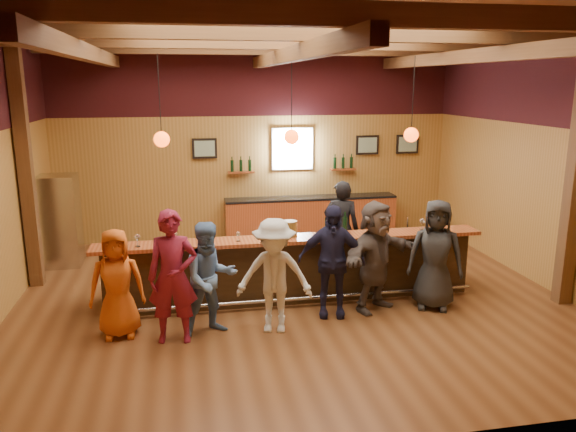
# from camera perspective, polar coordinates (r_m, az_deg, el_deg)

# --- Properties ---
(room) EXTENTS (9.04, 9.00, 4.52)m
(room) POSITION_cam_1_polar(r_m,az_deg,el_deg) (8.93, 0.30, 11.34)
(room) COLOR brown
(room) RESTS_ON ground
(bar_counter) EXTENTS (6.30, 1.07, 1.11)m
(bar_counter) POSITION_cam_1_polar(r_m,az_deg,el_deg) (9.51, 0.27, -5.06)
(bar_counter) COLOR black
(bar_counter) RESTS_ON ground
(back_bar_cabinet) EXTENTS (4.00, 0.52, 0.95)m
(back_bar_cabinet) POSITION_cam_1_polar(r_m,az_deg,el_deg) (13.12, 2.34, -0.07)
(back_bar_cabinet) COLOR #8D3919
(back_bar_cabinet) RESTS_ON ground
(window) EXTENTS (0.95, 0.09, 0.95)m
(window) POSITION_cam_1_polar(r_m,az_deg,el_deg) (12.98, 0.45, 6.85)
(window) COLOR silver
(window) RESTS_ON room
(framed_pictures) EXTENTS (5.35, 0.05, 0.45)m
(framed_pictures) POSITION_cam_1_polar(r_m,az_deg,el_deg) (13.16, 4.19, 7.13)
(framed_pictures) COLOR black
(framed_pictures) RESTS_ON room
(wine_shelves) EXTENTS (3.00, 0.18, 0.30)m
(wine_shelves) POSITION_cam_1_polar(r_m,az_deg,el_deg) (12.97, 0.50, 4.93)
(wine_shelves) COLOR #8D3919
(wine_shelves) RESTS_ON room
(pendant_lights) EXTENTS (4.24, 0.24, 1.37)m
(pendant_lights) POSITION_cam_1_polar(r_m,az_deg,el_deg) (8.91, 0.37, 8.08)
(pendant_lights) COLOR black
(pendant_lights) RESTS_ON room
(stainless_fridge) EXTENTS (0.70, 0.70, 1.80)m
(stainless_fridge) POSITION_cam_1_polar(r_m,az_deg,el_deg) (11.85, -22.11, -0.44)
(stainless_fridge) COLOR silver
(stainless_fridge) RESTS_ON ground
(customer_orange) EXTENTS (0.78, 0.52, 1.57)m
(customer_orange) POSITION_cam_1_polar(r_m,az_deg,el_deg) (8.29, -16.98, -6.57)
(customer_orange) COLOR #C54F12
(customer_orange) RESTS_ON ground
(customer_redvest) EXTENTS (0.72, 0.51, 1.88)m
(customer_redvest) POSITION_cam_1_polar(r_m,az_deg,el_deg) (7.89, -11.62, -6.09)
(customer_redvest) COLOR maroon
(customer_redvest) RESTS_ON ground
(customer_denim) EXTENTS (0.94, 0.82, 1.65)m
(customer_denim) POSITION_cam_1_polar(r_m,az_deg,el_deg) (8.08, -7.92, -6.32)
(customer_denim) COLOR #5577AA
(customer_denim) RESTS_ON ground
(customer_white) EXTENTS (1.21, 0.88, 1.68)m
(customer_white) POSITION_cam_1_polar(r_m,az_deg,el_deg) (8.07, -1.40, -6.10)
(customer_white) COLOR silver
(customer_white) RESTS_ON ground
(customer_navy) EXTENTS (1.10, 0.64, 1.76)m
(customer_navy) POSITION_cam_1_polar(r_m,az_deg,el_deg) (8.62, 4.43, -4.57)
(customer_navy) COLOR #1D1C39
(customer_navy) RESTS_ON ground
(customer_brown) EXTENTS (1.67, 1.31, 1.77)m
(customer_brown) POSITION_cam_1_polar(r_m,az_deg,el_deg) (8.92, 8.86, -4.04)
(customer_brown) COLOR #504440
(customer_brown) RESTS_ON ground
(customer_dark) EXTENTS (1.02, 0.86, 1.77)m
(customer_dark) POSITION_cam_1_polar(r_m,az_deg,el_deg) (9.19, 14.75, -3.82)
(customer_dark) COLOR #252628
(customer_dark) RESTS_ON ground
(bartender) EXTENTS (0.77, 0.63, 1.80)m
(bartender) POSITION_cam_1_polar(r_m,az_deg,el_deg) (10.41, 5.43, -1.30)
(bartender) COLOR black
(bartender) RESTS_ON ground
(ice_bucket) EXTENTS (0.24, 0.24, 0.26)m
(ice_bucket) POSITION_cam_1_polar(r_m,az_deg,el_deg) (9.05, 0.19, -1.29)
(ice_bucket) COLOR brown
(ice_bucket) RESTS_ON bar_counter
(bottle_a) EXTENTS (0.08, 0.08, 0.35)m
(bottle_a) POSITION_cam_1_polar(r_m,az_deg,el_deg) (9.25, 4.00, -0.94)
(bottle_a) COLOR black
(bottle_a) RESTS_ON bar_counter
(bottle_b) EXTENTS (0.07, 0.07, 0.35)m
(bottle_b) POSITION_cam_1_polar(r_m,az_deg,el_deg) (9.35, 5.80, -0.83)
(bottle_b) COLOR black
(bottle_b) RESTS_ON bar_counter
(glass_a) EXTENTS (0.09, 0.09, 0.20)m
(glass_a) POSITION_cam_1_polar(r_m,az_deg,el_deg) (8.78, -15.06, -2.14)
(glass_a) COLOR silver
(glass_a) RESTS_ON bar_counter
(glass_b) EXTENTS (0.09, 0.09, 0.19)m
(glass_b) POSITION_cam_1_polar(r_m,az_deg,el_deg) (8.79, -11.41, -1.96)
(glass_b) COLOR silver
(glass_b) RESTS_ON bar_counter
(glass_c) EXTENTS (0.08, 0.08, 0.19)m
(glass_c) POSITION_cam_1_polar(r_m,az_deg,el_deg) (8.83, -8.17, -1.77)
(glass_c) COLOR silver
(glass_c) RESTS_ON bar_counter
(glass_d) EXTENTS (0.07, 0.07, 0.16)m
(glass_d) POSITION_cam_1_polar(r_m,az_deg,el_deg) (8.80, -5.09, -1.86)
(glass_d) COLOR silver
(glass_d) RESTS_ON bar_counter
(glass_e) EXTENTS (0.08, 0.08, 0.18)m
(glass_e) POSITION_cam_1_polar(r_m,az_deg,el_deg) (8.93, -1.85, -1.53)
(glass_e) COLOR silver
(glass_e) RESTS_ON bar_counter
(glass_f) EXTENTS (0.09, 0.09, 0.20)m
(glass_f) POSITION_cam_1_polar(r_m,az_deg,el_deg) (9.16, 5.07, -1.08)
(glass_f) COLOR silver
(glass_f) RESTS_ON bar_counter
(glass_g) EXTENTS (0.08, 0.08, 0.19)m
(glass_g) POSITION_cam_1_polar(r_m,az_deg,el_deg) (9.50, 9.24, -0.73)
(glass_g) COLOR silver
(glass_g) RESTS_ON bar_counter
(glass_h) EXTENTS (0.09, 0.09, 0.20)m
(glass_h) POSITION_cam_1_polar(r_m,az_deg,el_deg) (9.71, 13.47, -0.56)
(glass_h) COLOR silver
(glass_h) RESTS_ON bar_counter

